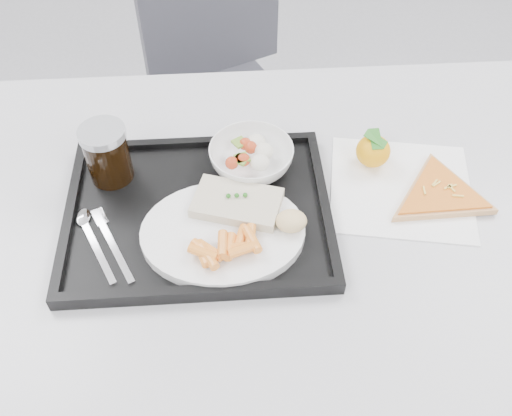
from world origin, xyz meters
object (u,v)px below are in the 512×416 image
Objects in this scene: dinner_plate at (223,233)px; salad_bowl at (251,158)px; tray at (198,213)px; tangerine at (373,151)px; table at (269,229)px; chair at (214,72)px; pizza_slice at (440,194)px; cola_glass at (107,153)px.

salad_bowl reaches higher than dinner_plate.
dinner_plate is 0.17m from salad_bowl.
tray is 0.14m from salad_bowl.
tangerine is (0.32, 0.11, 0.03)m from tray.
table is 0.24m from tangerine.
tray is (-0.03, -0.72, 0.22)m from chair.
dinner_plate is at bearing -137.97° from table.
pizza_slice is at bearing 1.84° from tray.
tangerine is at bearing 1.34° from cola_glass.
salad_bowl is at bearing -83.60° from chair.
tray is (-0.12, -0.02, 0.08)m from table.
dinner_plate is 0.33m from tangerine.
tangerine is at bearing -64.33° from chair.
cola_glass is 0.59m from pizza_slice.
salad_bowl is 1.84× the size of tangerine.
pizza_slice is at bearing -7.90° from cola_glass.
tray is at bearing -172.59° from table.
tangerine is (0.48, 0.01, -0.04)m from cola_glass.
pizza_slice is at bearing 10.69° from dinner_plate.
cola_glass is at bearing -106.37° from chair.
dinner_plate is (0.04, -0.06, 0.02)m from tray.
chair is at bearing 115.67° from tangerine.
tangerine is (0.29, -0.61, 0.25)m from chair.
table is 0.14m from dinner_plate.
chair is 3.09× the size of pizza_slice.
chair is 3.44× the size of dinner_plate.
cola_glass is (-0.28, 0.08, 0.14)m from table.
salad_bowl is 1.41× the size of cola_glass.
tangerine is 0.14m from pizza_slice.
salad_bowl is at bearing 165.45° from pizza_slice.
chair is 0.72m from tangerine.
table is 4.44× the size of dinner_plate.
table is 0.14m from salad_bowl.
table is at bearing -15.64° from cola_glass.
cola_glass is 1.30× the size of tangerine.
cola_glass is 0.48m from tangerine.
table is 0.32m from cola_glass.
table is 3.98× the size of pizza_slice.
chair is at bearing 73.63° from cola_glass.
tangerine is at bearing 24.34° from table.
dinner_plate is at bearing -89.06° from chair.
tray is 0.43m from pizza_slice.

